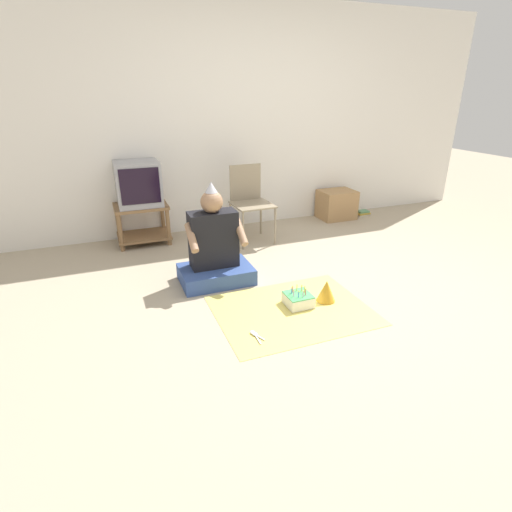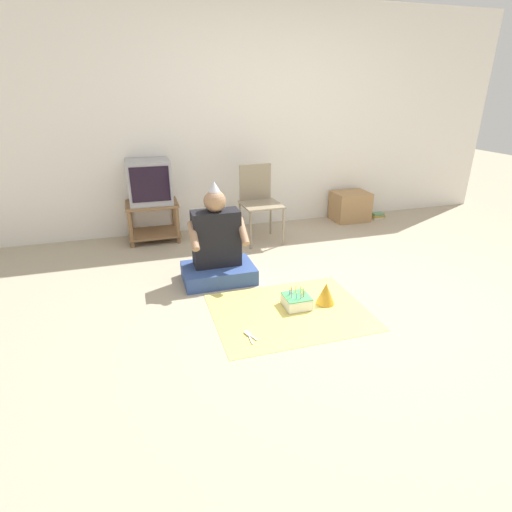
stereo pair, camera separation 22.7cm
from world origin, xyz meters
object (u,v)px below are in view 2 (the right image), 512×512
object	(u,v)px
folding_chair	(259,198)
party_hat_blue	(326,293)
person_seated	(217,250)
cardboard_box_stack	(350,206)
birthday_cake	(297,301)
tv	(149,182)
book_pile	(377,216)

from	to	relation	value
folding_chair	party_hat_blue	size ratio (longest dim) A/B	4.70
person_seated	folding_chair	bearing A→B (deg)	53.72
cardboard_box_stack	birthday_cake	distance (m)	2.47
folding_chair	birthday_cake	xyz separation A→B (m)	(-0.18, -1.60, -0.43)
tv	cardboard_box_stack	distance (m)	2.56
book_pile	person_seated	world-z (taller)	person_seated
cardboard_box_stack	book_pile	bearing A→B (deg)	-4.63
book_pile	folding_chair	bearing A→B (deg)	-170.41
person_seated	book_pile	bearing A→B (deg)	26.48
tv	person_seated	xyz separation A→B (m)	(0.48, -1.24, -0.38)
folding_chair	cardboard_box_stack	xyz separation A→B (m)	(1.36, 0.33, -0.30)
cardboard_box_stack	person_seated	world-z (taller)	person_seated
cardboard_box_stack	party_hat_blue	xyz separation A→B (m)	(-1.30, -1.95, -0.09)
party_hat_blue	cardboard_box_stack	bearing A→B (deg)	56.32
birthday_cake	party_hat_blue	world-z (taller)	party_hat_blue
tv	person_seated	distance (m)	1.38
tv	birthday_cake	size ratio (longest dim) A/B	2.29
person_seated	party_hat_blue	distance (m)	1.03
tv	folding_chair	size ratio (longest dim) A/B	0.56
person_seated	party_hat_blue	xyz separation A→B (m)	(0.73, -0.70, -0.19)
cardboard_box_stack	person_seated	bearing A→B (deg)	-148.48
tv	folding_chair	bearing A→B (deg)	-15.57
tv	book_pile	distance (m)	2.99
book_pile	person_seated	bearing A→B (deg)	-153.52
folding_chair	cardboard_box_stack	world-z (taller)	folding_chair
folding_chair	book_pile	distance (m)	1.85
birthday_cake	book_pile	bearing A→B (deg)	44.27
tv	party_hat_blue	xyz separation A→B (m)	(1.22, -1.94, -0.58)
birthday_cake	party_hat_blue	bearing A→B (deg)	-4.71
party_hat_blue	person_seated	bearing A→B (deg)	136.24
cardboard_box_stack	book_pile	size ratio (longest dim) A/B	2.56
tv	party_hat_blue	distance (m)	2.36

